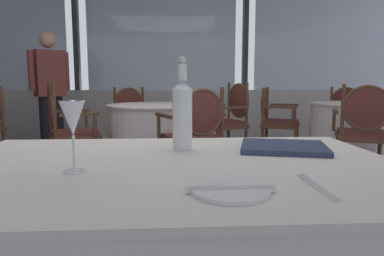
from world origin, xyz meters
TOP-DOWN VIEW (x-y plane):
  - ground_plane at (0.00, 0.00)m, footprint 12.50×12.50m
  - window_wall_far at (0.00, 3.61)m, footprint 9.08×0.14m
  - side_plate at (0.28, -1.63)m, footprint 0.18×0.18m
  - butter_knife at (0.28, -1.63)m, footprint 0.20×0.02m
  - dinner_fork at (0.49, -1.60)m, footprint 0.02×0.21m
  - water_bottle at (0.19, -1.11)m, footprint 0.07×0.07m
  - wine_glass at (-0.12, -1.42)m, footprint 0.07×0.07m
  - menu_book at (0.56, -1.14)m, footprint 0.35×0.32m
  - background_table_0 at (-0.02, 1.54)m, footprint 1.10×1.10m
  - dining_chair_0_0 at (-0.93, 1.16)m, footprint 0.60×0.64m
  - dining_chair_0_1 at (0.36, 0.65)m, footprint 0.64×0.60m
  - dining_chair_0_2 at (0.88, 1.93)m, footprint 0.60×0.64m
  - dining_chair_0_3 at (-0.40, 2.44)m, footprint 0.64×0.60m
  - background_table_1 at (2.33, 1.66)m, footprint 1.01×1.01m
  - dining_chair_1_0 at (1.47, 2.01)m, footprint 0.60×0.64m
  - dining_chair_1_1 at (1.97, 0.80)m, footprint 0.64×0.60m
  - dining_chair_1_3 at (2.68, 2.52)m, footprint 0.64×0.60m
  - diner_person_0 at (-1.45, 2.33)m, footprint 0.44×0.38m

SIDE VIEW (x-z plane):
  - ground_plane at x=0.00m, z-range 0.00..0.00m
  - background_table_0 at x=-0.02m, z-range 0.00..0.73m
  - background_table_1 at x=2.33m, z-range 0.00..0.73m
  - dining_chair_0_3 at x=-0.40m, z-range 0.08..1.00m
  - dining_chair_1_0 at x=1.47m, z-range 0.08..1.00m
  - dining_chair_1_3 at x=2.68m, z-range 0.08..1.00m
  - dining_chair_0_1 at x=0.36m, z-range 0.09..1.02m
  - dining_chair_0_0 at x=-0.93m, z-range 0.07..1.06m
  - dining_chair_1_1 at x=1.97m, z-range 0.09..1.05m
  - dining_chair_0_2 at x=0.88m, z-range 0.08..1.06m
  - dinner_fork at x=0.49m, z-range 0.73..0.74m
  - side_plate at x=0.28m, z-range 0.73..0.74m
  - menu_book at x=0.56m, z-range 0.73..0.75m
  - butter_knife at x=0.28m, z-range 0.74..0.75m
  - water_bottle at x=0.19m, z-range 0.70..1.04m
  - wine_glass at x=-0.12m, z-range 0.78..0.98m
  - diner_person_0 at x=-1.45m, z-range 0.11..1.74m
  - window_wall_far at x=0.00m, z-range -0.30..2.66m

